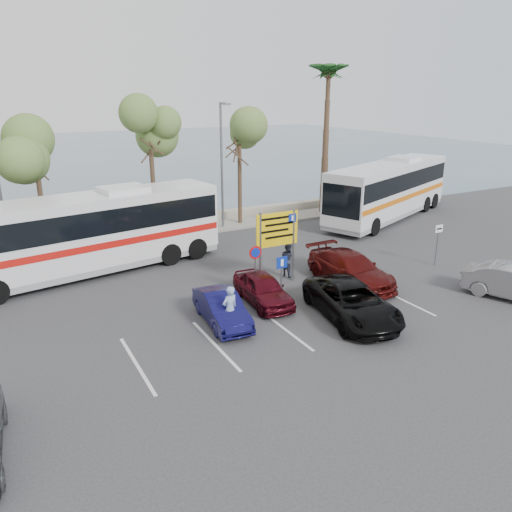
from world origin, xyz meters
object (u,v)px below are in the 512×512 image
car_maroon (351,269)px  pedestrian_near (230,309)px  car_red (263,289)px  suv_black (352,302)px  coach_bus_left (88,236)px  coach_bus_right (389,192)px  pedestrian_far (288,260)px  direction_sign (277,235)px  car_blue (222,308)px  street_lamp_right (222,160)px

car_maroon → pedestrian_near: 7.44m
car_red → pedestrian_near: (-2.42, -1.75, 0.26)m
suv_black → pedestrian_near: size_ratio=2.83×
coach_bus_left → pedestrian_near: (3.37, -9.19, -1.03)m
coach_bus_right → pedestrian_near: size_ratio=7.44×
coach_bus_left → pedestrian_far: bearing=-30.8°
direction_sign → car_blue: direction_sign is taller
direction_sign → car_maroon: (3.09, -1.70, -1.68)m
direction_sign → car_blue: bearing=-147.2°
street_lamp_right → coach_bus_left: size_ratio=0.58×
coach_bus_right → pedestrian_near: 20.83m
coach_bus_right → pedestrian_far: (-12.65, -6.65, -1.11)m
coach_bus_left → street_lamp_right: bearing=25.8°
coach_bus_left → pedestrian_near: coach_bus_left is taller
pedestrian_far → coach_bus_left: bearing=45.9°
street_lamp_right → suv_black: 15.62m
car_maroon → suv_black: (-2.40, -3.06, -0.02)m
direction_sign → coach_bus_left: (-7.50, 5.73, -0.48)m
car_blue → car_red: 2.58m
direction_sign → coach_bus_left: coach_bus_left is taller
street_lamp_right → car_blue: street_lamp_right is taller
coach_bus_right → car_red: coach_bus_right is taller
coach_bus_right → car_blue: bearing=-150.8°
coach_bus_left → car_red: size_ratio=3.56×
coach_bus_left → car_red: 9.51m
coach_bus_left → pedestrian_far: coach_bus_left is taller
car_maroon → car_blue: bearing=-172.5°
direction_sign → coach_bus_left: 9.46m
suv_black → pedestrian_near: (-4.82, 1.30, 0.20)m
suv_black → pedestrian_far: bearing=97.0°
pedestrian_far → street_lamp_right: bearing=-19.0°
direction_sign → pedestrian_near: (-4.13, -3.45, -1.51)m
suv_black → direction_sign: bearing=108.8°
street_lamp_right → suv_black: bearing=-94.9°
street_lamp_right → car_maroon: (1.10, -12.02, -3.85)m
coach_bus_right → car_red: (-15.39, -9.00, -1.31)m
car_maroon → street_lamp_right: bearing=95.2°
coach_bus_left → coach_bus_right: coach_bus_right is taller
coach_bus_right → car_maroon: coach_bus_right is taller
car_blue → pedestrian_far: 6.10m
coach_bus_right → car_blue: size_ratio=3.59×
pedestrian_far → car_red: bearing=117.3°
street_lamp_right → car_red: bearing=-107.1°
car_blue → suv_black: (4.80, -2.11, 0.09)m
car_blue → suv_black: size_ratio=0.73×
street_lamp_right → suv_black: (-1.30, -15.08, -3.88)m
car_blue → car_red: size_ratio=0.98×
car_maroon → car_red: 4.80m
coach_bus_right → pedestrian_near: bearing=-148.9°
car_maroon → car_red: car_maroon is taller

